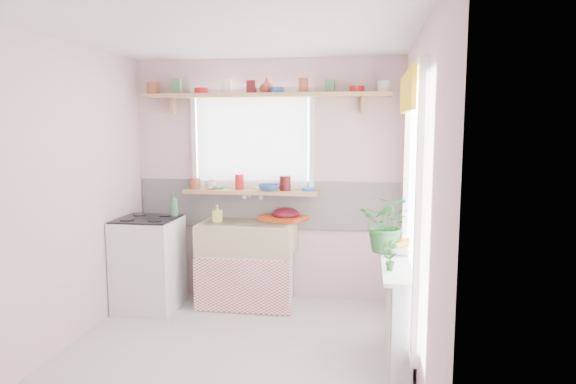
# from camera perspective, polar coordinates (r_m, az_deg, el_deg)

# --- Properties ---
(room) EXTENTS (3.20, 3.20, 3.20)m
(room) POSITION_cam_1_polar(r_m,az_deg,el_deg) (4.54, 4.04, 1.70)
(room) COLOR beige
(room) RESTS_ON ground
(sink_unit) EXTENTS (0.95, 0.65, 1.11)m
(sink_unit) POSITION_cam_1_polar(r_m,az_deg,el_deg) (5.27, -4.54, -7.89)
(sink_unit) COLOR white
(sink_unit) RESTS_ON ground
(cooker) EXTENTS (0.58, 0.58, 0.93)m
(cooker) POSITION_cam_1_polar(r_m,az_deg,el_deg) (5.34, -15.22, -7.61)
(cooker) COLOR white
(cooker) RESTS_ON ground
(radiator_ledge) EXTENTS (0.22, 0.95, 0.78)m
(radiator_ledge) POSITION_cam_1_polar(r_m,az_deg,el_deg) (4.11, 12.23, -13.05)
(radiator_ledge) COLOR white
(radiator_ledge) RESTS_ON ground
(windowsill) EXTENTS (1.40, 0.22, 0.04)m
(windowsill) POSITION_cam_1_polar(r_m,az_deg,el_deg) (5.31, -4.15, 0.03)
(windowsill) COLOR tan
(windowsill) RESTS_ON room
(pine_shelf) EXTENTS (2.52, 0.24, 0.04)m
(pine_shelf) POSITION_cam_1_polar(r_m,az_deg,el_deg) (5.23, -2.65, 10.69)
(pine_shelf) COLOR tan
(pine_shelf) RESTS_ON room
(shelf_crockery) EXTENTS (2.47, 0.11, 0.12)m
(shelf_crockery) POSITION_cam_1_polar(r_m,az_deg,el_deg) (5.24, -2.90, 11.50)
(shelf_crockery) COLOR #A55133
(shelf_crockery) RESTS_ON pine_shelf
(sill_crockery) EXTENTS (1.35, 0.11, 0.12)m
(sill_crockery) POSITION_cam_1_polar(r_m,az_deg,el_deg) (5.31, -4.68, 0.83)
(sill_crockery) COLOR #A55133
(sill_crockery) RESTS_ON windowsill
(dish_tray) EXTENTS (0.52, 0.46, 0.04)m
(dish_tray) POSITION_cam_1_polar(r_m,az_deg,el_deg) (5.30, -0.52, -2.90)
(dish_tray) COLOR #CF4012
(dish_tray) RESTS_ON sink_unit
(colander) EXTENTS (0.30, 0.30, 0.13)m
(colander) POSITION_cam_1_polar(r_m,az_deg,el_deg) (5.29, -0.26, -2.45)
(colander) COLOR #500D1A
(colander) RESTS_ON sink_unit
(jade_plant) EXTENTS (0.52, 0.48, 0.48)m
(jade_plant) POSITION_cam_1_polar(r_m,az_deg,el_deg) (4.32, 10.99, -3.48)
(jade_plant) COLOR #27632A
(jade_plant) RESTS_ON radiator_ledge
(fruit_bowl) EXTENTS (0.29, 0.29, 0.07)m
(fruit_bowl) POSITION_cam_1_polar(r_m,az_deg,el_deg) (4.34, 12.53, -6.27)
(fruit_bowl) COLOR silver
(fruit_bowl) RESTS_ON radiator_ledge
(herb_pot) EXTENTS (0.14, 0.11, 0.22)m
(herb_pot) POSITION_cam_1_polar(r_m,az_deg,el_deg) (3.82, 11.22, -6.92)
(herb_pot) COLOR #265D25
(herb_pot) RESTS_ON radiator_ledge
(soap_bottle_sink) EXTENTS (0.08, 0.09, 0.17)m
(soap_bottle_sink) POSITION_cam_1_polar(r_m,az_deg,el_deg) (5.24, -7.86, -2.37)
(soap_bottle_sink) COLOR #E7D966
(soap_bottle_sink) RESTS_ON sink_unit
(sill_cup) EXTENTS (0.12, 0.12, 0.09)m
(sill_cup) POSITION_cam_1_polar(r_m,az_deg,el_deg) (5.37, -8.55, 0.75)
(sill_cup) COLOR beige
(sill_cup) RESTS_ON windowsill
(sill_bowl) EXTENTS (0.25, 0.25, 0.07)m
(sill_bowl) POSITION_cam_1_polar(r_m,az_deg,el_deg) (5.20, -2.16, 0.48)
(sill_bowl) COLOR #2E5296
(sill_bowl) RESTS_ON windowsill
(shelf_vase) EXTENTS (0.16, 0.16, 0.15)m
(shelf_vase) POSITION_cam_1_polar(r_m,az_deg,el_deg) (5.29, -2.39, 11.71)
(shelf_vase) COLOR #A54532
(shelf_vase) RESTS_ON pine_shelf
(cooker_bottle) EXTENTS (0.10, 0.10, 0.24)m
(cooker_bottle) POSITION_cam_1_polar(r_m,az_deg,el_deg) (5.27, -12.61, -1.36)
(cooker_bottle) COLOR #3A744D
(cooker_bottle) RESTS_ON cooker
(fruit) EXTENTS (0.20, 0.14, 0.10)m
(fruit) POSITION_cam_1_polar(r_m,az_deg,el_deg) (4.33, 12.63, -5.50)
(fruit) COLOR orange
(fruit) RESTS_ON fruit_bowl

